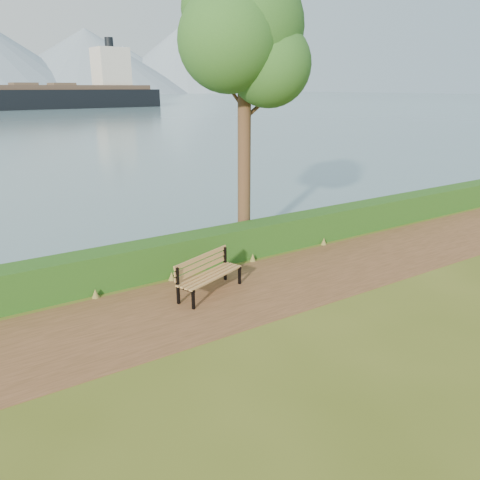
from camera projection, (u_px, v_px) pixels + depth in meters
ground at (246, 298)px, 11.81m from camera, size 140.00×140.00×0.00m
path at (240, 293)px, 12.05m from camera, size 40.00×3.40×0.01m
hedge at (197, 250)px, 13.73m from camera, size 32.00×0.85×1.00m
bench at (207, 272)px, 11.92m from camera, size 2.07×1.25×1.00m
tree at (245, 35)px, 13.48m from camera, size 4.33×3.65×8.72m
cargo_ship at (44, 97)px, 112.52m from camera, size 62.55×15.23×18.80m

